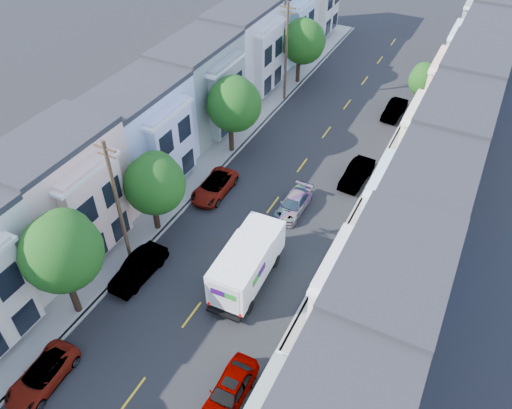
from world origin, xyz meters
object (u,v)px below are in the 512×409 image
Objects in this scene: tree_b at (61,252)px; lead_sedan at (293,204)px; tree_c at (154,184)px; tree_e at (302,42)px; parked_left_d at (214,187)px; parked_right_b at (229,391)px; parked_left_b at (42,376)px; parked_right_d at (394,110)px; utility_pole_near at (118,206)px; parked_left_c at (139,268)px; fedex_truck at (247,262)px; utility_pole_far at (286,53)px; tree_far_r at (424,81)px; parked_right_c at (357,174)px; tree_d at (233,105)px.

tree_b reaches higher than lead_sedan.
tree_c is 0.92× the size of tree_e.
parked_right_b is at bearing -57.95° from parked_left_d.
parked_left_b is 38.88m from parked_right_d.
utility_pole_near is 2.18× the size of parked_left_c.
lead_sedan reaches higher than parked_left_b.
tree_b is 11.44m from fedex_truck.
utility_pole_far is 2.22× the size of parked_left_b.
tree_far_r is 0.80× the size of fedex_truck.
tree_far_r is at bearing 85.98° from parked_right_b.
lead_sedan is 0.94× the size of parked_left_c.
utility_pole_far reaches higher than tree_far_r.
lead_sedan is at bearing -114.91° from parked_right_c.
parked_right_b is at bearing -70.59° from utility_pole_far.
parked_left_b is 0.92× the size of parked_left_d.
tree_c is at bearing 90.00° from tree_b.
parked_left_d is at bearing -114.35° from parked_right_d.
tree_e is 0.71× the size of utility_pole_near.
fedex_truck is at bearing -98.77° from parked_right_c.
tree_e is 21.46m from parked_left_d.
parked_right_d is at bearing 61.25° from parked_left_d.
parked_left_d is (-11.79, -19.69, -3.19)m from tree_far_r.
tree_b is at bearing -96.81° from parked_left_d.
tree_b is at bearing -105.55° from parked_right_d.
tree_far_r is 1.22× the size of parked_left_b.
tree_d is 11.96m from parked_right_c.
parked_left_c is (1.40, -26.83, -4.39)m from utility_pole_far.
parked_right_b is (11.20, -9.42, -3.60)m from tree_c.
parked_right_d reaches higher than parked_left_d.
parked_left_b is at bearing -122.24° from fedex_truck.
tree_far_r is 31.77m from utility_pole_near.
utility_pole_near is 10.31m from parked_left_d.
utility_pole_near is 13.68m from lead_sedan.
fedex_truck is 1.52× the size of parked_left_b.
tree_b reaches higher than tree_far_r.
parked_left_c is at bearing -84.98° from tree_d.
tree_b is 24.28m from parked_right_c.
utility_pole_far reaches higher than fedex_truck.
parked_right_c is (11.20, 16.01, -4.40)m from utility_pole_near.
fedex_truck is at bearing 57.46° from parked_left_b.
lead_sedan is 0.96× the size of parked_left_b.
parked_right_c is at bearing 61.93° from tree_b.
tree_d is at bearing 96.88° from parked_left_c.
tree_far_r is 27.31m from fedex_truck.
tree_b is at bearing 175.20° from parked_right_b.
parked_left_c is 10.98m from parked_right_b.
utility_pole_near reaches higher than tree_d.
utility_pole_near reaches higher than tree_c.
parked_left_c is (1.40, -0.83, -4.39)m from utility_pole_near.
tree_b is 1.76× the size of parked_left_b.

